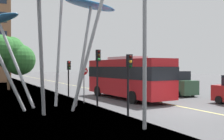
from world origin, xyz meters
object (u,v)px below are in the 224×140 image
object	(u,v)px
car_parked_far	(137,81)
traffic_light_kerb_far	(98,66)
street_lamp	(151,7)
red_bus	(127,76)
car_parked_mid	(175,84)
leaf_sculpture	(51,2)
no_entry_sign	(84,79)
traffic_light_kerb_near	(129,71)
traffic_light_island_mid	(69,71)

from	to	relation	value
car_parked_far	traffic_light_kerb_far	bearing A→B (deg)	-133.36
car_parked_far	street_lamp	world-z (taller)	street_lamp
red_bus	street_lamp	world-z (taller)	street_lamp
traffic_light_kerb_far	car_parked_mid	distance (m)	10.32
leaf_sculpture	street_lamp	world-z (taller)	leaf_sculpture
red_bus	no_entry_sign	distance (m)	4.25
red_bus	traffic_light_kerb_near	size ratio (longest dim) A/B	2.88
car_parked_mid	car_parked_far	size ratio (longest dim) A/B	1.02
red_bus	car_parked_far	bearing A→B (deg)	52.47
car_parked_mid	car_parked_far	xyz separation A→B (m)	(0.11, 7.12, -0.07)
traffic_light_kerb_far	red_bus	bearing A→B (deg)	34.93
leaf_sculpture	traffic_light_island_mid	bearing A→B (deg)	62.37
red_bus	leaf_sculpture	bearing A→B (deg)	-160.97
leaf_sculpture	car_parked_far	size ratio (longest dim) A/B	2.63
car_parked_mid	street_lamp	size ratio (longest dim) A/B	0.52
car_parked_mid	no_entry_sign	bearing A→B (deg)	-173.02
traffic_light_island_mid	car_parked_mid	bearing A→B (deg)	-16.66
street_lamp	leaf_sculpture	bearing A→B (deg)	110.09
leaf_sculpture	traffic_light_kerb_far	xyz separation A→B (m)	(3.20, -0.28, -4.13)
car_parked_far	street_lamp	xyz separation A→B (m)	(-10.29, -17.36, 4.42)
traffic_light_island_mid	street_lamp	bearing A→B (deg)	-91.71
red_bus	car_parked_far	world-z (taller)	red_bus
red_bus	traffic_light_kerb_far	bearing A→B (deg)	-145.07
red_bus	no_entry_sign	xyz separation A→B (m)	(-4.18, -0.74, -0.15)
no_entry_sign	traffic_light_kerb_near	bearing A→B (deg)	-87.66
traffic_light_kerb_far	car_parked_far	distance (m)	14.33
leaf_sculpture	no_entry_sign	xyz separation A→B (m)	(2.94, 1.72, -5.16)
traffic_light_kerb_far	street_lamp	world-z (taller)	street_lamp
car_parked_mid	street_lamp	distance (m)	15.08
car_parked_far	leaf_sculpture	bearing A→B (deg)	-142.20
leaf_sculpture	traffic_light_kerb_far	world-z (taller)	leaf_sculpture
red_bus	traffic_light_island_mid	size ratio (longest dim) A/B	3.03
leaf_sculpture	car_parked_mid	size ratio (longest dim) A/B	2.57
leaf_sculpture	traffic_light_kerb_near	world-z (taller)	leaf_sculpture
car_parked_far	car_parked_mid	bearing A→B (deg)	-90.92
car_parked_far	street_lamp	distance (m)	20.66
car_parked_mid	traffic_light_kerb_near	bearing A→B (deg)	-142.33
traffic_light_kerb_near	no_entry_sign	world-z (taller)	traffic_light_kerb_near
traffic_light_island_mid	car_parked_far	xyz separation A→B (m)	(9.89, 4.19, -1.37)
red_bus	car_parked_mid	bearing A→B (deg)	4.77
car_parked_mid	street_lamp	world-z (taller)	street_lamp
traffic_light_island_mid	street_lamp	xyz separation A→B (m)	(-0.39, -13.17, 3.05)
leaf_sculpture	car_parked_mid	world-z (taller)	leaf_sculpture
leaf_sculpture	traffic_light_island_mid	distance (m)	8.05
traffic_light_island_mid	car_parked_mid	size ratio (longest dim) A/B	0.73
car_parked_far	red_bus	bearing A→B (deg)	-127.53
no_entry_sign	traffic_light_kerb_far	bearing A→B (deg)	-82.74
leaf_sculpture	car_parked_far	world-z (taller)	leaf_sculpture
traffic_light_kerb_near	car_parked_far	size ratio (longest dim) A/B	0.79
street_lamp	traffic_light_island_mid	bearing A→B (deg)	88.29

